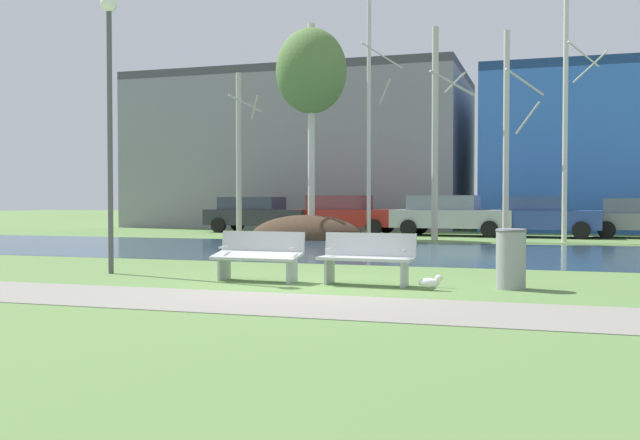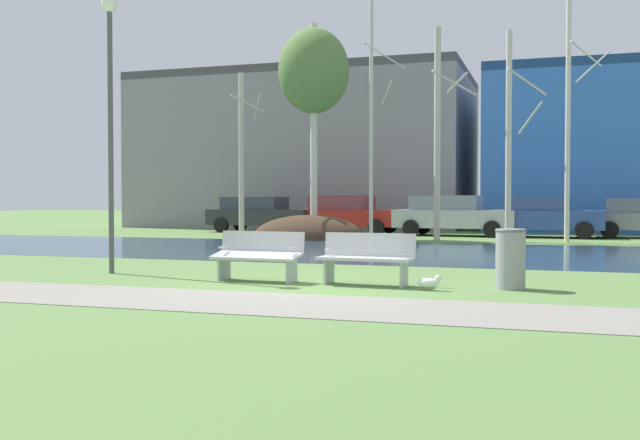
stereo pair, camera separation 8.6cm
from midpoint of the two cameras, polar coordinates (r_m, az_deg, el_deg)
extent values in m
plane|color=#5B7F42|center=(21.62, 7.41, -2.18)|extent=(120.00, 120.00, 0.00)
cube|color=gray|center=(10.13, -5.03, -6.52)|extent=(60.00, 2.07, 0.01)
cube|color=#2D475B|center=(19.94, 6.52, -2.49)|extent=(80.00, 8.48, 0.01)
ellipsoid|color=#423021|center=(26.26, -0.79, -1.49)|extent=(4.32, 2.57, 1.74)
cube|color=#B2B5B7|center=(12.66, -4.91, -2.85)|extent=(1.62, 0.56, 0.14)
cube|color=#B2B5B7|center=(12.90, -4.37, -1.79)|extent=(1.60, 0.17, 0.40)
cube|color=#B2B5B7|center=(13.03, -7.39, -3.72)|extent=(0.06, 0.43, 0.45)
cube|color=#B2B5B7|center=(12.47, -2.06, -3.96)|extent=(0.06, 0.43, 0.45)
cylinder|color=#B2B5B7|center=(12.97, -7.48, -2.13)|extent=(0.06, 0.28, 0.04)
cylinder|color=#B2B5B7|center=(12.40, -2.14, -2.29)|extent=(0.06, 0.28, 0.04)
cube|color=#B2B5B7|center=(12.04, 3.76, -3.08)|extent=(1.62, 0.56, 0.05)
cube|color=#B2B5B7|center=(12.29, 4.15, -1.96)|extent=(1.60, 0.17, 0.40)
cube|color=#B2B5B7|center=(12.33, 0.92, -4.02)|extent=(0.06, 0.43, 0.45)
cube|color=#B2B5B7|center=(11.95, 6.86, -4.21)|extent=(0.06, 0.43, 0.45)
cylinder|color=#B2B5B7|center=(12.26, 0.86, -2.34)|extent=(0.06, 0.28, 0.04)
cylinder|color=#B2B5B7|center=(11.88, 6.82, -2.48)|extent=(0.06, 0.28, 0.04)
cylinder|color=gray|center=(11.98, 15.02, -3.00)|extent=(0.47, 0.47, 0.97)
torus|color=#545557|center=(11.96, 15.04, -0.83)|extent=(0.50, 0.50, 0.04)
ellipsoid|color=white|center=(11.57, 8.76, -4.94)|extent=(0.34, 0.15, 0.15)
sphere|color=white|center=(11.53, 9.51, -4.58)|extent=(0.11, 0.11, 0.11)
cone|color=gold|center=(11.53, 9.81, -4.58)|extent=(0.06, 0.03, 0.03)
cylinder|color=gold|center=(11.54, 8.81, -5.30)|extent=(0.01, 0.01, 0.10)
cylinder|color=gold|center=(11.60, 8.86, -5.27)|extent=(0.01, 0.01, 0.10)
cylinder|color=#4C4C51|center=(14.60, -16.05, 5.85)|extent=(0.10, 0.10, 5.05)
sphere|color=white|center=(15.04, -16.14, 16.07)|extent=(0.32, 0.32, 0.32)
cylinder|color=#BCB7A8|center=(28.27, -6.15, 5.15)|extent=(0.21, 0.21, 6.34)
cylinder|color=#BCB7A8|center=(28.57, -4.89, 8.86)|extent=(0.66, 0.92, 0.82)
cylinder|color=#BCB7A8|center=(27.77, -5.63, 9.15)|extent=(1.04, 1.01, 0.62)
cylinder|color=beige|center=(26.94, -0.41, 7.04)|extent=(0.26, 0.26, 7.94)
ellipsoid|color=#567A3D|center=(27.24, -0.41, 11.70)|extent=(2.63, 2.63, 3.15)
cylinder|color=beige|center=(25.83, 4.16, 7.89)|extent=(0.15, 0.15, 8.50)
cylinder|color=beige|center=(26.18, 5.43, 10.04)|extent=(0.60, 0.85, 0.78)
cylinder|color=beige|center=(25.39, 5.23, 12.81)|extent=(1.24, 1.20, 0.77)
cylinder|color=#BCB7A8|center=(25.71, 9.35, 6.73)|extent=(0.23, 0.23, 7.45)
cylinder|color=#BCB7A8|center=(26.28, 10.89, 10.62)|extent=(0.90, 1.27, 0.53)
cylinder|color=#BCB7A8|center=(25.14, 10.68, 10.59)|extent=(1.38, 1.34, 0.75)
cylinder|color=beige|center=(25.27, 14.77, 6.41)|extent=(0.20, 0.20, 7.12)
cylinder|color=beige|center=(25.77, 16.37, 7.74)|extent=(0.85, 1.20, 0.98)
cylinder|color=beige|center=(24.82, 16.16, 10.45)|extent=(1.22, 1.19, 0.80)
cylinder|color=beige|center=(25.64, 19.09, 7.93)|extent=(0.17, 0.17, 8.57)
cylinder|color=beige|center=(26.42, 20.84, 11.25)|extent=(1.05, 1.50, 0.80)
cylinder|color=beige|center=(25.39, 20.39, 12.21)|extent=(1.04, 1.01, 0.73)
cube|color=#282B30|center=(31.41, -4.51, 0.22)|extent=(4.79, 2.06, 0.68)
cube|color=#2F3648|center=(31.57, -5.12, 1.33)|extent=(2.72, 1.71, 0.54)
cylinder|color=black|center=(31.55, -1.30, -0.38)|extent=(0.65, 0.27, 0.64)
cylinder|color=black|center=(29.98, -2.61, -0.49)|extent=(0.65, 0.27, 0.64)
cylinder|color=black|center=(32.89, -6.24, -0.31)|extent=(0.65, 0.27, 0.64)
cylinder|color=black|center=(31.39, -7.73, -0.41)|extent=(0.65, 0.27, 0.64)
cube|color=maroon|center=(30.22, 2.46, 0.18)|extent=(4.52, 2.14, 0.69)
cube|color=brown|center=(30.33, 1.84, 1.39)|extent=(2.57, 1.78, 0.59)
cylinder|color=black|center=(30.65, 5.59, -0.45)|extent=(0.65, 0.27, 0.64)
cylinder|color=black|center=(28.90, 4.56, -0.57)|extent=(0.65, 0.27, 0.64)
cylinder|color=black|center=(31.59, 0.54, -0.38)|extent=(0.65, 0.27, 0.64)
cylinder|color=black|center=(29.90, -0.75, -0.49)|extent=(0.65, 0.27, 0.64)
cube|color=#B2B5BC|center=(28.88, 10.76, 0.10)|extent=(4.84, 2.23, 0.70)
cube|color=gray|center=(28.95, 10.04, 1.36)|extent=(2.76, 1.85, 0.57)
cylinder|color=black|center=(29.56, 14.08, -0.57)|extent=(0.65, 0.27, 0.64)
cylinder|color=black|center=(27.69, 13.53, -0.71)|extent=(0.65, 0.27, 0.64)
cylinder|color=black|center=(30.15, 8.21, -0.49)|extent=(0.65, 0.27, 0.64)
cylinder|color=black|center=(28.32, 7.29, -0.63)|extent=(0.65, 0.27, 0.64)
cube|color=#2D4793|center=(28.52, 17.56, 0.03)|extent=(4.26, 2.15, 0.70)
cube|color=#32457F|center=(28.53, 16.91, 1.26)|extent=(2.43, 1.79, 0.52)
cylinder|color=black|center=(29.38, 20.35, -0.64)|extent=(0.65, 0.27, 0.64)
cylinder|color=black|center=(27.53, 20.24, -0.78)|extent=(0.65, 0.27, 0.64)
cylinder|color=black|center=(29.58, 15.06, -0.57)|extent=(0.65, 0.27, 0.64)
cylinder|color=black|center=(27.75, 14.59, -0.71)|extent=(0.65, 0.27, 0.64)
cylinder|color=black|center=(30.01, 22.00, -0.61)|extent=(0.65, 0.27, 0.64)
cylinder|color=black|center=(28.31, 22.00, -0.74)|extent=(0.65, 0.27, 0.64)
cube|color=gray|center=(38.98, -0.78, 5.05)|extent=(16.88, 9.92, 7.49)
cube|color=#48484B|center=(39.41, -0.79, 10.78)|extent=(16.88, 9.92, 0.40)
cube|color=#3870C6|center=(36.79, 23.68, 4.69)|extent=(13.22, 9.58, 6.96)
cube|color=navy|center=(37.17, 23.74, 10.37)|extent=(13.22, 9.58, 0.40)
camera|label=1|loc=(0.04, -89.81, 0.01)|focal=40.50mm
camera|label=2|loc=(0.04, 90.19, -0.01)|focal=40.50mm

